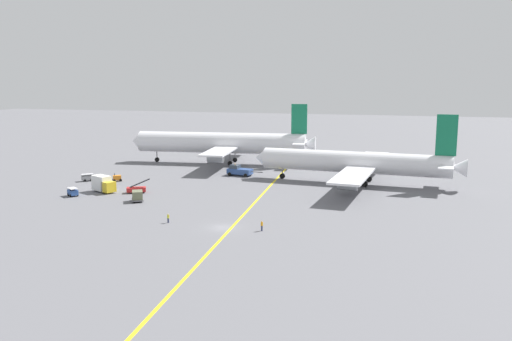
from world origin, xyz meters
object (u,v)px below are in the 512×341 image
object	(u,v)px
airliner_being_pushed	(356,163)
gse_container_dolly_flat	(137,196)
gse_catering_truck_tall	(103,184)
gse_gpu_cart_small	(117,178)
ground_crew_marshaller_foreground	(168,218)
gse_belt_loader_portside	(137,189)
airliner_at_gate_left	(222,143)
pushback_tug	(239,171)
gse_baggage_cart_trailing	(87,177)
ground_crew_wing_walker_right	(262,225)
gse_baggage_cart_near_cluster	(73,192)

from	to	relation	value
airliner_being_pushed	gse_container_dolly_flat	size ratio (longest dim) A/B	12.65
gse_catering_truck_tall	gse_gpu_cart_small	bearing A→B (deg)	108.33
airliner_being_pushed	ground_crew_marshaller_foreground	bearing A→B (deg)	-120.92
airliner_being_pushed	gse_belt_loader_portside	size ratio (longest dim) A/B	9.92
airliner_at_gate_left	gse_container_dolly_flat	size ratio (longest dim) A/B	14.02
airliner_being_pushed	pushback_tug	world-z (taller)	airliner_being_pushed
gse_gpu_cart_small	gse_baggage_cart_trailing	world-z (taller)	gse_gpu_cart_small
gse_belt_loader_portside	ground_crew_wing_walker_right	bearing A→B (deg)	-30.88
gse_baggage_cart_trailing	gse_catering_truck_tall	world-z (taller)	gse_catering_truck_tall
gse_baggage_cart_near_cluster	ground_crew_marshaller_foreground	size ratio (longest dim) A/B	1.97
gse_catering_truck_tall	ground_crew_wing_walker_right	size ratio (longest dim) A/B	3.71
ground_crew_wing_walker_right	ground_crew_marshaller_foreground	distance (m)	16.50
pushback_tug	gse_baggage_cart_trailing	distance (m)	36.82
gse_container_dolly_flat	ground_crew_marshaller_foreground	bearing A→B (deg)	-44.59
gse_baggage_cart_near_cluster	gse_container_dolly_flat	xyz separation A→B (m)	(15.41, -0.60, 0.31)
gse_baggage_cart_trailing	gse_container_dolly_flat	xyz separation A→B (m)	(22.36, -15.98, 0.31)
gse_belt_loader_portside	ground_crew_marshaller_foreground	xyz separation A→B (m)	(17.31, -20.10, 0.00)
gse_catering_truck_tall	ground_crew_marshaller_foreground	bearing A→B (deg)	-37.47
airliner_at_gate_left	gse_belt_loader_portside	distance (m)	43.97
airliner_being_pushed	ground_crew_wing_walker_right	distance (m)	45.55
gse_belt_loader_portside	gse_baggage_cart_near_cluster	size ratio (longest dim) A/B	1.57
gse_gpu_cart_small	gse_belt_loader_portside	size ratio (longest dim) A/B	0.53
gse_gpu_cart_small	pushback_tug	bearing A→B (deg)	31.51
pushback_tug	airliner_being_pushed	bearing A→B (deg)	-4.18
gse_catering_truck_tall	gse_container_dolly_flat	world-z (taller)	gse_catering_truck_tall
airliner_being_pushed	gse_gpu_cart_small	xyz separation A→B (m)	(-54.90, -13.48, -4.10)
ground_crew_marshaller_foreground	gse_catering_truck_tall	bearing A→B (deg)	142.53
pushback_tug	ground_crew_marshaller_foreground	xyz separation A→B (m)	(2.95, -46.29, -0.45)
pushback_tug	gse_baggage_cart_trailing	xyz separation A→B (m)	(-32.38, -17.53, -0.41)
ground_crew_marshaller_foreground	gse_belt_loader_portside	bearing A→B (deg)	130.73
airliner_being_pushed	gse_catering_truck_tall	xyz separation A→B (m)	(-50.96, -25.35, -3.14)
gse_belt_loader_portside	gse_gpu_cart_small	bearing A→B (deg)	136.54
airliner_at_gate_left	ground_crew_marshaller_foreground	xyz separation A→B (m)	(13.95, -63.63, -5.13)
gse_gpu_cart_small	gse_belt_loader_portside	bearing A→B (deg)	-43.46
gse_gpu_cart_small	airliner_at_gate_left	bearing A→B (deg)	66.26
gse_gpu_cart_small	gse_container_dolly_flat	bearing A→B (deg)	-49.10
gse_baggage_cart_trailing	airliner_being_pushed	bearing A→B (deg)	13.98
gse_belt_loader_portside	gse_container_dolly_flat	xyz separation A→B (m)	(4.34, -7.31, 0.35)
ground_crew_wing_walker_right	gse_baggage_cart_trailing	bearing A→B (deg)	150.87
pushback_tug	gse_container_dolly_flat	distance (m)	34.97
gse_catering_truck_tall	ground_crew_marshaller_foreground	xyz separation A→B (m)	(24.52, -18.79, -0.93)
gse_gpu_cart_small	gse_container_dolly_flat	distance (m)	23.65
gse_baggage_cart_trailing	ground_crew_wing_walker_right	xyz separation A→B (m)	(51.83, -28.88, 0.02)
gse_catering_truck_tall	gse_container_dolly_flat	distance (m)	13.03
gse_container_dolly_flat	ground_crew_wing_walker_right	distance (m)	32.17
gse_belt_loader_portside	gse_baggage_cart_trailing	world-z (taller)	gse_belt_loader_portside
gse_belt_loader_portside	gse_baggage_cart_near_cluster	world-z (taller)	gse_belt_loader_portside
pushback_tug	gse_catering_truck_tall	bearing A→B (deg)	-128.11
gse_baggage_cart_near_cluster	gse_gpu_cart_small	bearing A→B (deg)	90.23
ground_crew_marshaller_foreground	airliner_being_pushed	bearing A→B (deg)	59.08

